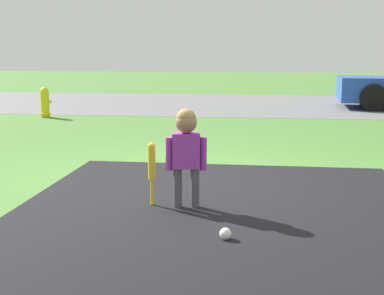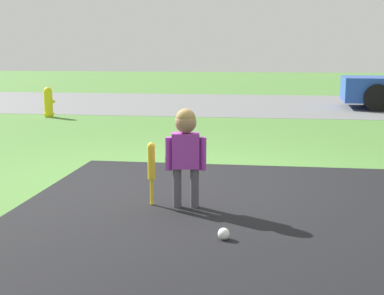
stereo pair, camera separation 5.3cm
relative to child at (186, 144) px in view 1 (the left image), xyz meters
The scene contains 7 objects.
ground_plane 1.09m from the child, 101.15° to the left, with size 60.00×60.00×0.00m, color #477533.
driveway_strip 1.73m from the child, 79.63° to the right, with size 3.66×7.00×0.01m.
street_strip 9.69m from the child, 91.05° to the left, with size 40.00×6.00×0.01m.
child is the anchor object (origin of this frame).
baseball_bat 0.38m from the child, behind, with size 0.07×0.07×0.59m.
sports_ball 1.05m from the child, 62.65° to the right, with size 0.09×0.09×0.09m.
fire_hydrant 7.37m from the child, 122.31° to the left, with size 0.26×0.23×0.64m.
Camera 1 is at (0.84, -5.55, 1.41)m, focal length 50.00 mm.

